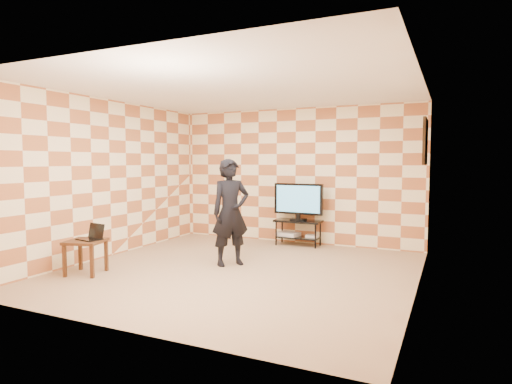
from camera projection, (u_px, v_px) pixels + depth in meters
floor at (239, 271)px, 6.42m from camera, size 5.00×5.00×0.00m
wall_back at (295, 176)px, 8.59m from camera, size 5.00×0.02×2.70m
wall_front at (120, 193)px, 4.06m from camera, size 5.00×0.02×2.70m
wall_left at (110, 178)px, 7.37m from camera, size 0.02×5.00×2.70m
wall_right at (419, 185)px, 5.28m from camera, size 0.02×5.00×2.70m
ceiling at (239, 89)px, 6.23m from camera, size 5.00×5.00×0.02m
wall_art at (425, 142)px, 6.66m from camera, size 0.04×0.72×0.72m
tv_stand at (298, 227)px, 8.34m from camera, size 0.91×0.41×0.50m
tv at (298, 200)px, 8.30m from camera, size 0.98×0.19×0.71m
dvd_player at (288, 234)px, 8.45m from camera, size 0.47×0.38×0.07m
game_console at (312, 236)px, 8.26m from camera, size 0.22×0.16×0.05m
side_table at (86, 246)px, 6.23m from camera, size 0.62×0.62×0.50m
laptop at (92, 236)px, 6.27m from camera, size 0.38×0.32×0.23m
person at (231, 212)px, 6.74m from camera, size 0.70×0.73×1.68m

